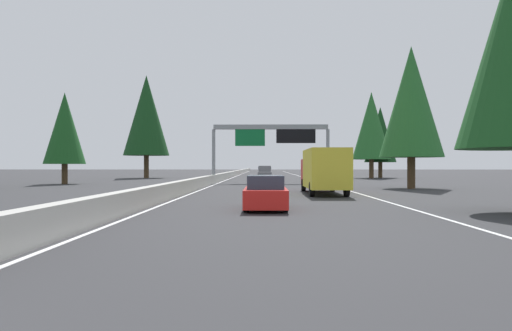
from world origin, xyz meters
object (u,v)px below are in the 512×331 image
box_truck_mid_right (324,170)px  conifer_left_near (65,128)px  conifer_right_mid (371,126)px  conifer_left_mid (146,115)px  conifer_right_near (411,102)px  sedan_far_left (266,193)px  pickup_mid_center (265,172)px  conifer_right_far (380,135)px  minivan_distant_a (266,170)px  sign_gantry_overhead (272,137)px

box_truck_mid_right → conifer_left_near: 29.26m
conifer_right_mid → conifer_left_mid: bearing=88.4°
conifer_right_near → conifer_left_mid: size_ratio=0.75×
sedan_far_left → box_truck_mid_right: size_ratio=0.52×
pickup_mid_center → conifer_right_far: 19.00m
minivan_distant_a → conifer_left_mid: 33.94m
pickup_mid_center → minivan_distant_a: size_ratio=1.12×
minivan_distant_a → conifer_right_mid: size_ratio=0.39×
sign_gantry_overhead → conifer_right_mid: 24.19m
pickup_mid_center → sign_gantry_overhead: bearing=-177.6°
box_truck_mid_right → conifer_left_near: size_ratio=0.91×
box_truck_mid_right → conifer_right_far: conifer_right_far is taller
minivan_distant_a → conifer_right_far: bearing=-145.2°
sign_gantry_overhead → conifer_left_mid: 27.51m
minivan_distant_a → sign_gantry_overhead: bearing=-179.4°
sedan_far_left → conifer_right_near: conifer_right_near is taller
sedan_far_left → sign_gantry_overhead: bearing=-1.6°
minivan_distant_a → conifer_right_mid: bearing=-151.3°
pickup_mid_center → conifer_left_mid: (0.87, 17.91, 8.57)m
sedan_far_left → conifer_right_near: bearing=-33.7°
conifer_left_near → conifer_left_mid: (22.70, -2.54, 3.80)m
conifer_right_near → conifer_right_far: size_ratio=1.07×
conifer_right_mid → pickup_mid_center: bearing=89.8°
sedan_far_left → conifer_right_far: size_ratio=0.40×
sedan_far_left → minivan_distant_a: (76.63, -0.36, 0.27)m
conifer_left_mid → conifer_left_near: bearing=173.6°
sign_gantry_overhead → conifer_left_near: size_ratio=1.35×
conifer_right_mid → conifer_right_far: 3.80m
pickup_mid_center → conifer_right_mid: bearing=-90.2°
conifer_left_near → conifer_left_mid: size_ratio=0.60×
sedan_far_left → conifer_right_near: (18.06, -12.05, 6.44)m
sign_gantry_overhead → box_truck_mid_right: sign_gantry_overhead is taller
box_truck_mid_right → minivan_distant_a: (65.83, 3.55, -0.66)m
sign_gantry_overhead → conifer_right_near: 16.23m
box_truck_mid_right → conifer_right_far: 43.21m
conifer_right_mid → sedan_far_left: bearing=161.8°
sign_gantry_overhead → pickup_mid_center: size_ratio=2.26×
pickup_mid_center → conifer_left_mid: conifer_left_mid is taller
box_truck_mid_right → minivan_distant_a: size_ratio=1.70×
sign_gantry_overhead → minivan_distant_a: size_ratio=2.54×
conifer_right_far → conifer_left_near: conifer_right_far is taller
conifer_right_near → conifer_left_near: bearing=75.3°
sedan_far_left → conifer_left_mid: 53.16m
conifer_left_near → conifer_left_mid: 23.16m
minivan_distant_a → conifer_right_near: size_ratio=0.43×
box_truck_mid_right → conifer_left_mid: 44.92m
sign_gantry_overhead → sedan_far_left: 29.94m
sign_gantry_overhead → pickup_mid_center: (18.81, 0.78, -4.10)m
minivan_distant_a → conifer_right_mid: (-28.26, -15.49, 6.83)m
box_truck_mid_right → sign_gantry_overhead: bearing=9.3°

